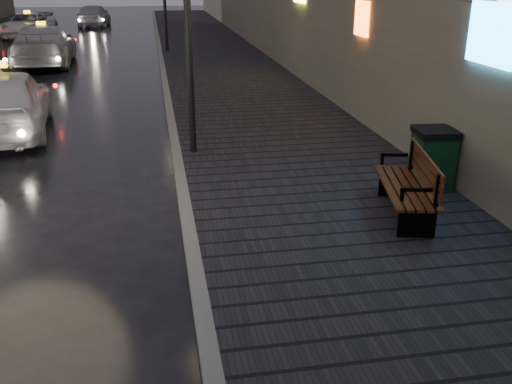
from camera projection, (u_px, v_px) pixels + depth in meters
ground at (64, 337)px, 6.14m from camera, size 120.00×120.00×0.00m
sidewalk at (213, 54)px, 26.00m from camera, size 4.60×58.00×0.15m
curb at (160, 55)px, 25.60m from camera, size 0.20×58.00×0.15m
bench at (411, 185)px, 8.65m from camera, size 1.04×2.00×0.97m
trash_bin at (433, 157)px, 9.85m from camera, size 0.73×0.73×1.02m
taxi_near at (5, 101)px, 13.40m from camera, size 2.29×4.80×1.58m
taxi_mid at (44, 45)px, 23.26m from camera, size 2.45×5.57×1.59m
taxi_far at (29, 25)px, 33.03m from camera, size 2.80×5.07×1.34m
car_far at (94, 15)px, 39.01m from camera, size 2.15×4.58×1.51m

